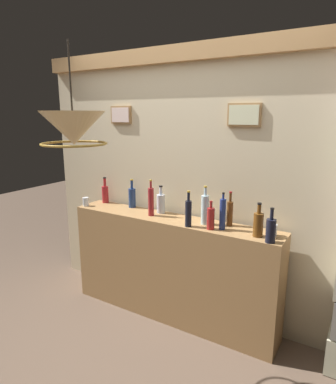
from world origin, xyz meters
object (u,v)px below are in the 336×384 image
(liquor_bottle_bourbon, at_px, (211,218))
(liquor_bottle_gin, at_px, (151,201))
(liquor_bottle_brandy, at_px, (271,230))
(liquor_bottle_sherry, at_px, (188,213))
(glass_tumbler_rocks, at_px, (272,230))
(pendant_lamp, at_px, (73,129))
(glass_tumbler_highball, at_px, (86,202))
(liquor_bottle_port, at_px, (230,212))
(liquor_bottle_vermouth, at_px, (161,203))
(liquor_bottle_rye, at_px, (258,224))
(liquor_bottle_rum, at_px, (205,209))
(liquor_bottle_tequila, at_px, (105,193))
(liquor_bottle_mezcal, at_px, (132,197))
(liquor_bottle_amaro, at_px, (223,214))

(liquor_bottle_bourbon, bearing_deg, liquor_bottle_gin, 174.08)
(liquor_bottle_brandy, relative_size, liquor_bottle_sherry, 0.86)
(glass_tumbler_rocks, bearing_deg, liquor_bottle_gin, -178.08)
(liquor_bottle_gin, distance_m, pendant_lamp, 1.08)
(glass_tumbler_rocks, xyz_separation_m, glass_tumbler_highball, (-1.83, -0.10, -0.00))
(liquor_bottle_port, bearing_deg, liquor_bottle_vermouth, 178.57)
(liquor_bottle_rye, bearing_deg, liquor_bottle_gin, 178.24)
(liquor_bottle_vermouth, bearing_deg, glass_tumbler_rocks, -4.60)
(pendant_lamp, bearing_deg, glass_tumbler_rocks, 38.18)
(liquor_bottle_sherry, xyz_separation_m, glass_tumbler_rocks, (0.64, 0.13, -0.07))
(liquor_bottle_rum, bearing_deg, liquor_bottle_brandy, -13.14)
(glass_tumbler_rocks, bearing_deg, liquor_bottle_tequila, 176.69)
(liquor_bottle_port, bearing_deg, liquor_bottle_mezcal, 178.18)
(liquor_bottle_rye, bearing_deg, glass_tumbler_highball, -178.75)
(liquor_bottle_sherry, xyz_separation_m, liquor_bottle_gin, (-0.43, 0.10, 0.02))
(glass_tumbler_rocks, bearing_deg, liquor_bottle_amaro, -171.64)
(liquor_bottle_brandy, distance_m, glass_tumbler_highball, 1.85)
(liquor_bottle_rye, xyz_separation_m, liquor_bottle_rum, (-0.47, 0.06, 0.03))
(glass_tumbler_highball, bearing_deg, pendant_lamp, -47.41)
(liquor_bottle_brandy, xyz_separation_m, liquor_bottle_gin, (-1.10, 0.10, 0.04))
(liquor_bottle_amaro, bearing_deg, glass_tumbler_rocks, 8.36)
(liquor_bottle_sherry, xyz_separation_m, liquor_bottle_rum, (0.09, 0.13, 0.01))
(liquor_bottle_rye, xyz_separation_m, liquor_bottle_port, (-0.28, 0.13, 0.01))
(liquor_bottle_sherry, height_order, glass_tumbler_rocks, liquor_bottle_sherry)
(liquor_bottle_vermouth, bearing_deg, liquor_bottle_brandy, -11.81)
(liquor_bottle_rum, bearing_deg, glass_tumbler_highball, -175.50)
(liquor_bottle_amaro, height_order, liquor_bottle_tequila, liquor_bottle_amaro)
(liquor_bottle_rum, relative_size, liquor_bottle_amaro, 1.08)
(liquor_bottle_amaro, bearing_deg, liquor_bottle_mezcal, 171.32)
(liquor_bottle_gin, xyz_separation_m, pendant_lamp, (-0.04, -0.84, 0.67))
(glass_tumbler_highball, bearing_deg, liquor_bottle_vermouth, 13.64)
(liquor_bottle_bourbon, relative_size, liquor_bottle_tequila, 0.87)
(liquor_bottle_sherry, xyz_separation_m, liquor_bottle_port, (0.28, 0.20, -0.01))
(liquor_bottle_rum, xyz_separation_m, liquor_bottle_bourbon, (0.10, -0.10, -0.04))
(liquor_bottle_rum, height_order, pendant_lamp, pendant_lamp)
(glass_tumbler_rocks, bearing_deg, liquor_bottle_rye, -142.52)
(glass_tumbler_rocks, distance_m, pendant_lamp, 1.61)
(liquor_bottle_rum, xyz_separation_m, pendant_lamp, (-0.56, -0.87, 0.68))
(liquor_bottle_mezcal, bearing_deg, liquor_bottle_gin, -23.16)
(liquor_bottle_sherry, xyz_separation_m, liquor_bottle_bourbon, (0.18, 0.03, -0.03))
(liquor_bottle_amaro, bearing_deg, liquor_bottle_rye, -2.17)
(liquor_bottle_bourbon, bearing_deg, liquor_bottle_amaro, 28.33)
(liquor_bottle_rye, height_order, glass_tumbler_rocks, liquor_bottle_rye)
(liquor_bottle_sherry, relative_size, liquor_bottle_gin, 0.91)
(liquor_bottle_tequila, height_order, pendant_lamp, pendant_lamp)
(liquor_bottle_gin, height_order, liquor_bottle_vermouth, liquor_bottle_gin)
(liquor_bottle_brandy, height_order, glass_tumbler_rocks, liquor_bottle_brandy)
(liquor_bottle_brandy, relative_size, liquor_bottle_port, 0.89)
(liquor_bottle_mezcal, bearing_deg, glass_tumbler_rocks, -4.10)
(liquor_bottle_bourbon, height_order, liquor_bottle_gin, liquor_bottle_gin)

